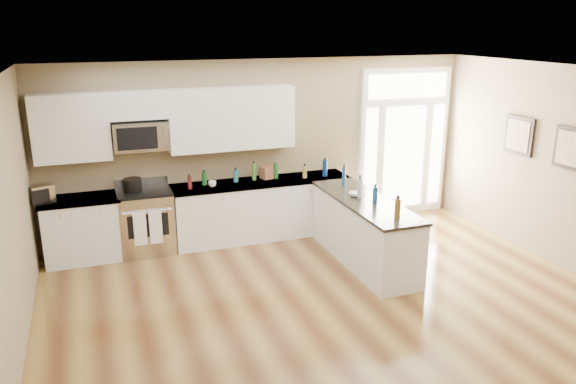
# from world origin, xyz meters

# --- Properties ---
(ground) EXTENTS (8.00, 8.00, 0.00)m
(ground) POSITION_xyz_m (0.00, 0.00, 0.00)
(ground) COLOR #543117
(room_shell) EXTENTS (8.00, 8.00, 8.00)m
(room_shell) POSITION_xyz_m (0.00, 0.00, 1.71)
(room_shell) COLOR #867555
(room_shell) RESTS_ON ground
(back_cabinet_left) EXTENTS (1.10, 0.66, 0.94)m
(back_cabinet_left) POSITION_xyz_m (-2.87, 3.69, 0.44)
(back_cabinet_left) COLOR white
(back_cabinet_left) RESTS_ON ground
(back_cabinet_right) EXTENTS (2.85, 0.66, 0.94)m
(back_cabinet_right) POSITION_xyz_m (-0.16, 3.69, 0.44)
(back_cabinet_right) COLOR white
(back_cabinet_right) RESTS_ON ground
(peninsula_cabinet) EXTENTS (0.69, 2.32, 0.94)m
(peninsula_cabinet) POSITION_xyz_m (0.93, 2.24, 0.43)
(peninsula_cabinet) COLOR white
(peninsula_cabinet) RESTS_ON ground
(upper_cabinet_left) EXTENTS (1.04, 0.33, 0.95)m
(upper_cabinet_left) POSITION_xyz_m (-2.88, 3.83, 1.93)
(upper_cabinet_left) COLOR white
(upper_cabinet_left) RESTS_ON room_shell
(upper_cabinet_right) EXTENTS (1.94, 0.33, 0.95)m
(upper_cabinet_right) POSITION_xyz_m (-0.57, 3.83, 1.93)
(upper_cabinet_right) COLOR white
(upper_cabinet_right) RESTS_ON room_shell
(upper_cabinet_short) EXTENTS (0.82, 0.33, 0.40)m
(upper_cabinet_short) POSITION_xyz_m (-1.95, 3.83, 2.20)
(upper_cabinet_short) COLOR white
(upper_cabinet_short) RESTS_ON room_shell
(microwave) EXTENTS (0.78, 0.41, 0.42)m
(microwave) POSITION_xyz_m (-1.95, 3.80, 1.76)
(microwave) COLOR silver
(microwave) RESTS_ON room_shell
(entry_door) EXTENTS (1.70, 0.10, 2.60)m
(entry_door) POSITION_xyz_m (2.55, 3.95, 1.30)
(entry_door) COLOR white
(entry_door) RESTS_ON ground
(wall_art_near) EXTENTS (0.05, 0.58, 0.58)m
(wall_art_near) POSITION_xyz_m (3.47, 2.20, 1.70)
(wall_art_near) COLOR black
(wall_art_near) RESTS_ON room_shell
(wall_art_far) EXTENTS (0.05, 0.58, 0.58)m
(wall_art_far) POSITION_xyz_m (3.47, 1.20, 1.70)
(wall_art_far) COLOR black
(wall_art_far) RESTS_ON room_shell
(kitchen_range) EXTENTS (0.79, 0.69, 1.08)m
(kitchen_range) POSITION_xyz_m (-1.97, 3.69, 0.48)
(kitchen_range) COLOR silver
(kitchen_range) RESTS_ON ground
(stockpot) EXTENTS (0.34, 0.34, 0.21)m
(stockpot) POSITION_xyz_m (-2.12, 3.74, 1.05)
(stockpot) COLOR black
(stockpot) RESTS_ON kitchen_range
(toaster_oven) EXTENTS (0.36, 0.33, 0.26)m
(toaster_oven) POSITION_xyz_m (-3.35, 3.63, 1.07)
(toaster_oven) COLOR silver
(toaster_oven) RESTS_ON back_cabinet_left
(cardboard_box) EXTENTS (0.27, 0.23, 0.19)m
(cardboard_box) POSITION_xyz_m (-0.01, 3.79, 1.03)
(cardboard_box) COLOR brown
(cardboard_box) RESTS_ON back_cabinet_right
(bowl_left) EXTENTS (0.24, 0.24, 0.04)m
(bowl_left) POSITION_xyz_m (-3.35, 3.70, 0.96)
(bowl_left) COLOR white
(bowl_left) RESTS_ON back_cabinet_left
(bowl_peninsula) EXTENTS (0.19, 0.19, 0.06)m
(bowl_peninsula) POSITION_xyz_m (0.87, 2.43, 0.97)
(bowl_peninsula) COLOR white
(bowl_peninsula) RESTS_ON peninsula_cabinet
(cup_counter) EXTENTS (0.14, 0.14, 0.09)m
(cup_counter) POSITION_xyz_m (-0.96, 3.61, 0.99)
(cup_counter) COLOR white
(cup_counter) RESTS_ON back_cabinet_right
(counter_bottles) EXTENTS (2.34, 2.44, 0.29)m
(counter_bottles) POSITION_xyz_m (0.28, 3.12, 1.06)
(counter_bottles) COLOR #19591E
(counter_bottles) RESTS_ON back_cabinet_right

